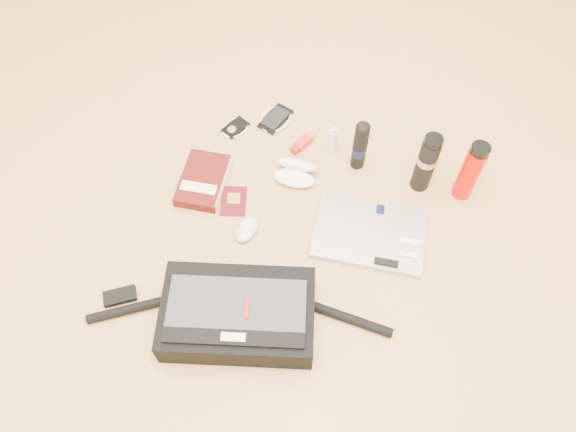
{
  "coord_description": "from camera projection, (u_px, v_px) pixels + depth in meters",
  "views": [
    {
      "loc": [
        0.35,
        -0.74,
        1.53
      ],
      "look_at": [
        -0.01,
        0.09,
        0.06
      ],
      "focal_mm": 35.0,
      "sensor_mm": 36.0,
      "label": 1
    }
  ],
  "objects": [
    {
      "name": "messenger_bag",
      "position": [
        237.0,
        314.0,
        1.56
      ],
      "size": [
        0.82,
        0.39,
        0.12
      ],
      "rotation": [
        0.0,
        0.0,
        0.36
      ],
      "color": "black",
      "rests_on": "ground"
    },
    {
      "name": "book",
      "position": [
        203.0,
        181.0,
        1.85
      ],
      "size": [
        0.18,
        0.24,
        0.04
      ],
      "rotation": [
        0.0,
        0.0,
        0.21
      ],
      "color": "#430B08",
      "rests_on": "ground"
    },
    {
      "name": "thermos_black",
      "position": [
        426.0,
        163.0,
        1.76
      ],
      "size": [
        0.06,
        0.06,
        0.24
      ],
      "rotation": [
        0.0,
        0.0,
        -0.03
      ],
      "color": "black",
      "rests_on": "ground"
    },
    {
      "name": "laptop",
      "position": [
        370.0,
        234.0,
        1.75
      ],
      "size": [
        0.38,
        0.3,
        0.03
      ],
      "rotation": [
        0.0,
        0.0,
        0.19
      ],
      "color": "#A8A8AA",
      "rests_on": "ground"
    },
    {
      "name": "ground",
      "position": [
        280.0,
        250.0,
        1.73
      ],
      "size": [
        4.0,
        4.0,
        0.0
      ],
      "primitive_type": "plane",
      "color": "tan",
      "rests_on": "ground"
    },
    {
      "name": "sunglasses_case",
      "position": [
        296.0,
        172.0,
        1.86
      ],
      "size": [
        0.16,
        0.14,
        0.08
      ],
      "rotation": [
        0.0,
        0.0,
        0.16
      ],
      "color": "white",
      "rests_on": "ground"
    },
    {
      "name": "phone",
      "position": [
        276.0,
        119.0,
        2.01
      ],
      "size": [
        0.12,
        0.14,
        0.01
      ],
      "rotation": [
        0.0,
        0.0,
        -0.2
      ],
      "color": "black",
      "rests_on": "ground"
    },
    {
      "name": "spray_bottle",
      "position": [
        333.0,
        140.0,
        1.9
      ],
      "size": [
        0.04,
        0.04,
        0.12
      ],
      "rotation": [
        0.0,
        0.0,
        0.31
      ],
      "color": "#A9D5EC",
      "rests_on": "ground"
    },
    {
      "name": "passport",
      "position": [
        234.0,
        201.0,
        1.83
      ],
      "size": [
        0.12,
        0.14,
        0.01
      ],
      "rotation": [
        0.0,
        0.0,
        0.38
      ],
      "color": "#4B0810",
      "rests_on": "ground"
    },
    {
      "name": "mouse",
      "position": [
        247.0,
        229.0,
        1.75
      ],
      "size": [
        0.06,
        0.1,
        0.03
      ],
      "rotation": [
        0.0,
        0.0,
        -0.02
      ],
      "color": "silver",
      "rests_on": "ground"
    },
    {
      "name": "ipod",
      "position": [
        235.0,
        127.0,
        1.99
      ],
      "size": [
        0.1,
        0.11,
        0.01
      ],
      "rotation": [
        0.0,
        0.0,
        -0.34
      ],
      "color": "black",
      "rests_on": "ground"
    },
    {
      "name": "thermos_red",
      "position": [
        470.0,
        171.0,
        1.75
      ],
      "size": [
        0.08,
        0.08,
        0.24
      ],
      "rotation": [
        0.0,
        0.0,
        -0.35
      ],
      "color": "#D20C00",
      "rests_on": "ground"
    },
    {
      "name": "aerosol_can",
      "position": [
        360.0,
        145.0,
        1.82
      ],
      "size": [
        0.05,
        0.05,
        0.2
      ],
      "rotation": [
        0.0,
        0.0,
        -0.13
      ],
      "color": "black",
      "rests_on": "ground"
    },
    {
      "name": "inhaler",
      "position": [
        304.0,
        142.0,
        1.94
      ],
      "size": [
        0.06,
        0.11,
        0.03
      ],
      "rotation": [
        0.0,
        0.0,
        -0.33
      ],
      "color": "red",
      "rests_on": "ground"
    }
  ]
}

